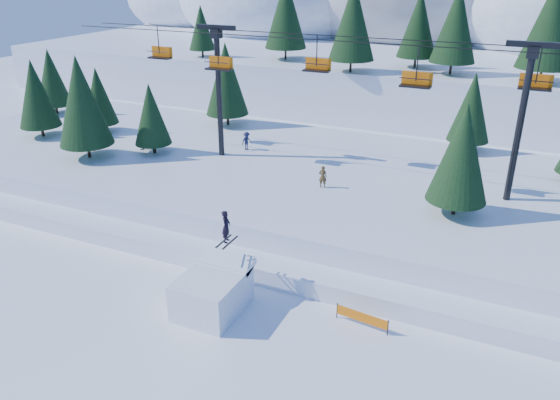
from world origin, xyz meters
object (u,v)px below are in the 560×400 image
at_px(jump_kicker, 213,290).
at_px(chairlift, 357,84).
at_px(banner_near, 362,317).
at_px(banner_far, 407,297).

bearing_deg(jump_kicker, chairlift, 81.05).
height_order(chairlift, banner_near, chairlift).
height_order(banner_near, banner_far, same).
relative_size(jump_kicker, banner_near, 1.84).
xyz_separation_m(jump_kicker, banner_near, (7.67, 1.81, -0.63)).
xyz_separation_m(jump_kicker, banner_far, (9.35, 4.63, -0.63)).
distance_m(chairlift, banner_near, 17.48).
height_order(jump_kicker, banner_near, jump_kicker).
bearing_deg(chairlift, banner_near, -70.10).
height_order(jump_kicker, banner_far, jump_kicker).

